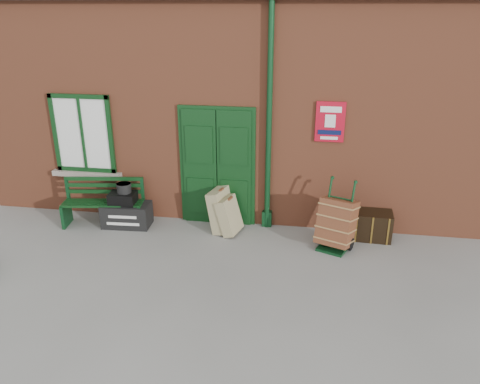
% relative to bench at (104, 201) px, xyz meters
% --- Properties ---
extents(ground, '(80.00, 80.00, 0.00)m').
position_rel_bench_xyz_m(ground, '(2.43, -1.05, -0.47)').
color(ground, gray).
rests_on(ground, ground).
extents(station_building, '(10.30, 4.30, 4.36)m').
position_rel_bench_xyz_m(station_building, '(2.42, 2.44, 1.69)').
color(station_building, '#9A4E31').
rests_on(station_building, ground).
extents(bench, '(1.55, 0.69, 0.93)m').
position_rel_bench_xyz_m(bench, '(0.00, 0.00, 0.00)').
color(bench, black).
rests_on(bench, ground).
extents(houdini_trunk, '(0.92, 0.54, 0.44)m').
position_rel_bench_xyz_m(houdini_trunk, '(0.45, -0.02, -0.25)').
color(houdini_trunk, black).
rests_on(houdini_trunk, ground).
extents(strongbox, '(0.51, 0.39, 0.22)m').
position_rel_bench_xyz_m(strongbox, '(0.40, -0.02, 0.09)').
color(strongbox, black).
rests_on(strongbox, houdini_trunk).
extents(hatbox, '(0.28, 0.28, 0.18)m').
position_rel_bench_xyz_m(hatbox, '(0.43, 0.01, 0.29)').
color(hatbox, black).
rests_on(hatbox, strongbox).
extents(suitcase_back, '(0.48, 0.63, 0.81)m').
position_rel_bench_xyz_m(suitcase_back, '(2.25, 0.09, -0.06)').
color(suitcase_back, tan).
rests_on(suitcase_back, ground).
extents(suitcase_front, '(0.49, 0.58, 0.70)m').
position_rel_bench_xyz_m(suitcase_front, '(2.43, -0.01, -0.12)').
color(suitcase_front, tan).
rests_on(suitcase_front, ground).
extents(porter_trolley, '(0.76, 0.79, 1.19)m').
position_rel_bench_xyz_m(porter_trolley, '(4.34, -0.26, -0.01)').
color(porter_trolley, '#0D371A').
rests_on(porter_trolley, ground).
extents(dark_trunk, '(0.72, 0.48, 0.51)m').
position_rel_bench_xyz_m(dark_trunk, '(4.98, 0.20, -0.21)').
color(dark_trunk, black).
rests_on(dark_trunk, ground).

